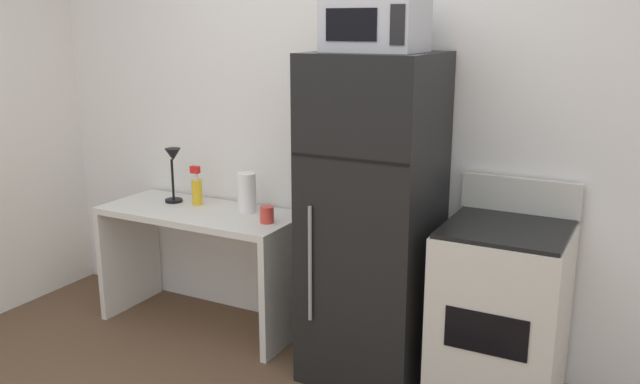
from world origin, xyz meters
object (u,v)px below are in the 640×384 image
Objects in this scene: desk at (202,244)px; paper_towel_roll at (247,193)px; desk_lamp at (173,166)px; coffee_mug at (267,215)px; oven_range at (501,314)px; microwave at (375,25)px; spray_bottle at (197,189)px; refrigerator at (373,220)px.

paper_towel_roll is at bearing 19.84° from desk.
coffee_mug is at bearing -7.30° from desk_lamp.
microwave is at bearing -176.81° from oven_range.
coffee_mug is (0.50, -0.03, 0.27)m from desk.
desk is at bearing 176.16° from coffee_mug.
desk is at bearing 179.17° from oven_range.
paper_towel_roll is at bearing 149.06° from coffee_mug.
microwave is (0.66, -0.03, 1.06)m from coffee_mug.
paper_towel_roll is 0.96× the size of spray_bottle.
oven_range is (0.69, 0.04, -1.39)m from microwave.
spray_bottle is at bearing 176.44° from oven_range.
oven_range is at bearing 1.42° from refrigerator.
microwave is 1.55m from oven_range.
desk is 0.73× the size of refrigerator.
spray_bottle is at bearing 173.74° from refrigerator.
oven_range is at bearing -2.43° from desk_lamp.
microwave reaches higher than spray_bottle.
spray_bottle is 1.27m from refrigerator.
microwave is (1.17, -0.07, 1.32)m from desk.
desk is 2.73× the size of microwave.
paper_towel_roll reaches higher than coffee_mug.
paper_towel_roll is at bearing 169.41° from microwave.
refrigerator is at bearing -0.86° from coffee_mug.
microwave reaches higher than paper_towel_roll.
desk_lamp is at bearing 165.83° from desk.
refrigerator reaches higher than oven_range.
microwave is (1.26, -0.16, 1.00)m from spray_bottle.
microwave reaches higher than refrigerator.
oven_range is (0.69, 0.02, -0.40)m from refrigerator.
oven_range is (2.10, -0.09, -0.52)m from desk_lamp.
paper_towel_roll is 0.14× the size of refrigerator.
desk_lamp is 0.32× the size of oven_range.
desk is 1.76m from microwave.
refrigerator is at bearing -178.58° from oven_range.
refrigerator reaches higher than coffee_mug.
desk is at bearing 176.81° from microwave.
spray_bottle is 1.99m from oven_range.
spray_bottle reaches higher than paper_towel_roll.
oven_range reaches higher than spray_bottle.
spray_bottle is at bearing 11.74° from desk_lamp.
spray_bottle reaches higher than coffee_mug.
coffee_mug reaches higher than desk.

